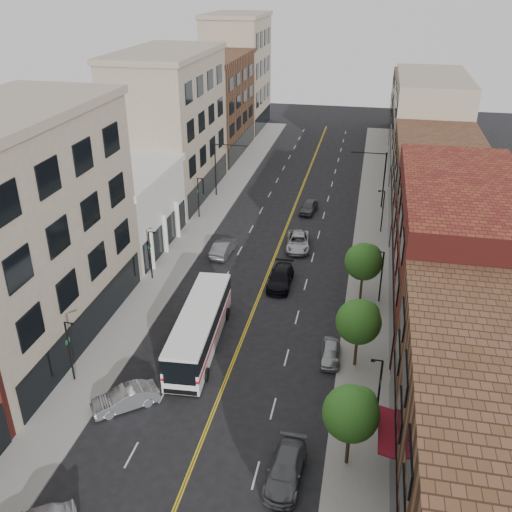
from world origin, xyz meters
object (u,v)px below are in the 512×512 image
Objects in this scene: car_angle_b at (125,398)px; car_lane_b at (298,242)px; car_parked_far at (331,353)px; car_lane_c at (309,207)px; city_bus at (200,326)px; car_parked_mid at (286,470)px; car_lane_behind at (223,248)px; car_lane_a at (281,278)px.

car_angle_b is 0.84× the size of car_lane_b.
car_angle_b is at bearing -151.59° from car_parked_far.
city_bus is at bearing -92.55° from car_lane_c.
car_parked_mid is at bearing -90.16° from car_lane_b.
city_bus reaches higher than car_lane_b.
car_lane_behind reaches higher than car_parked_mid.
car_parked_far is 20.83m from car_lane_behind.
car_parked_far is 0.69× the size of car_lane_b.
car_lane_b is 1.26× the size of car_lane_c.
car_angle_b is 0.86× the size of car_lane_a.
car_lane_c is at bearing 96.85° from car_parked_far.
city_bus is 2.69× the size of car_lane_behind.
car_angle_b reaches higher than car_parked_far.
car_angle_b is 1.06× the size of car_lane_c.
car_lane_c reaches higher than car_parked_far.
city_bus is 15.03m from car_parked_mid.
car_lane_a reaches higher than car_parked_mid.
car_lane_a is (7.71, 19.32, 0.02)m from car_angle_b.
car_angle_b is 0.93× the size of car_parked_mid.
car_lane_behind is at bearing 139.73° from car_angle_b.
car_lane_b is (5.22, 19.82, -1.16)m from city_bus.
car_parked_mid is 1.32× the size of car_parked_far.
car_parked_mid is at bearing 32.69° from car_angle_b.
car_parked_mid is at bearing -100.69° from car_parked_far.
city_bus reaches higher than car_lane_behind.
city_bus is 2.99× the size of car_lane_c.
car_lane_behind is at bearing -163.91° from car_lane_b.
car_lane_a is at bearing 102.97° from car_parked_mid.
car_angle_b is 15.87m from car_parked_far.
car_angle_b is 39.34m from car_lane_c.
city_bus is at bearing 120.80° from car_angle_b.
car_parked_far is (10.51, 0.26, -1.27)m from city_bus.
car_angle_b is at bearing -94.90° from car_lane_c.
city_bus is 8.70m from car_angle_b.
car_lane_a is (-5.80, 10.98, 0.14)m from car_parked_far.
car_lane_behind is at bearing 94.29° from city_bus.
car_lane_behind is 1.11× the size of car_lane_c.
city_bus is at bearing 178.11° from car_parked_far.
car_parked_mid is at bearing -57.42° from city_bus.
car_parked_mid is 0.91× the size of car_lane_b.
city_bus is 3.44× the size of car_parked_far.
city_bus is at bearing -111.51° from car_lane_b.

